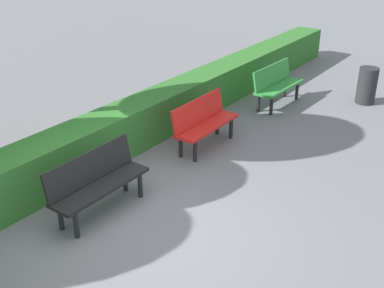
# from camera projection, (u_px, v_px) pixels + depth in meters

# --- Properties ---
(ground_plane) EXTENTS (20.37, 20.37, 0.00)m
(ground_plane) POSITION_uv_depth(u_px,v_px,m) (141.00, 230.00, 6.32)
(ground_plane) COLOR slate
(bench_green) EXTENTS (1.45, 0.51, 0.86)m
(bench_green) POSITION_uv_depth(u_px,v_px,m) (276.00, 83.00, 10.22)
(bench_green) COLOR #2D8C38
(bench_green) RESTS_ON ground_plane
(bench_red) EXTENTS (1.45, 0.47, 0.86)m
(bench_red) POSITION_uv_depth(u_px,v_px,m) (204.00, 121.00, 8.38)
(bench_red) COLOR red
(bench_red) RESTS_ON ground_plane
(bench_black) EXTENTS (1.51, 0.47, 0.86)m
(bench_black) POSITION_uv_depth(u_px,v_px,m) (97.00, 180.00, 6.52)
(bench_black) COLOR black
(bench_black) RESTS_ON ground_plane
(hedge_row) EXTENTS (16.37, 0.67, 0.78)m
(hedge_row) POSITION_uv_depth(u_px,v_px,m) (106.00, 138.00, 7.96)
(hedge_row) COLOR #2D6B28
(hedge_row) RESTS_ON ground_plane
(trash_bin) EXTENTS (0.41, 0.41, 0.79)m
(trash_bin) POSITION_uv_depth(u_px,v_px,m) (367.00, 86.00, 10.36)
(trash_bin) COLOR #262628
(trash_bin) RESTS_ON ground_plane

